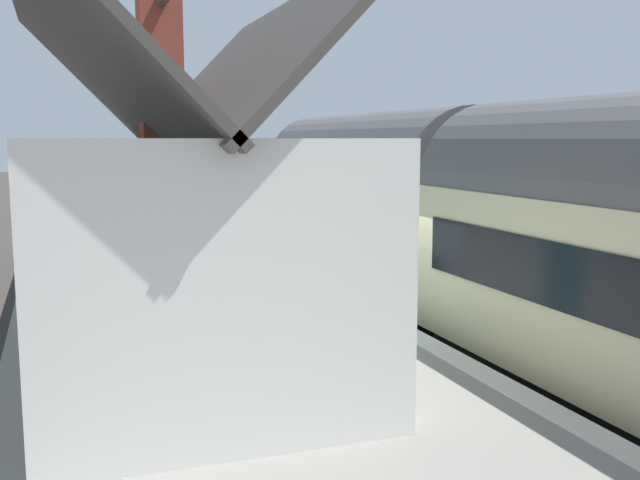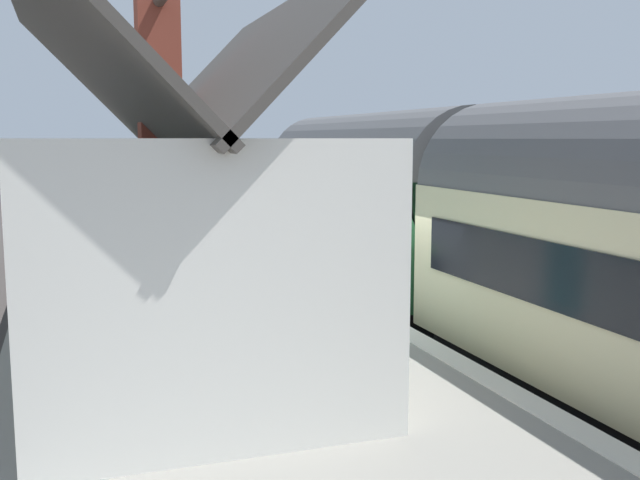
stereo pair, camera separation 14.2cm
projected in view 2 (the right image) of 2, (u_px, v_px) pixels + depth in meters
The scene contains 13 objects.
ground_plane at pixel (447, 367), 12.09m from camera, with size 160.00×160.00×0.00m, color #383330.
platform at pixel (214, 364), 10.78m from camera, with size 32.00×5.73×0.91m, color gray.
platform_edge_coping at pixel (382, 319), 11.58m from camera, with size 32.00×0.36×0.02m, color beige.
rail_near at pixel (531, 354), 12.60m from camera, with size 52.00×0.08×0.14m, color gray.
rail_far at pixel (457, 362), 12.14m from camera, with size 52.00×0.08×0.14m, color gray.
train at pixel (476, 227), 12.76m from camera, with size 17.61×2.73×4.32m.
station_building at pixel (173, 236), 9.39m from camera, with size 7.14×3.72×5.83m.
bench_platform_end at pixel (198, 231), 18.74m from camera, with size 1.40×0.43×0.88m.
bench_by_lamp at pixel (218, 247), 15.97m from camera, with size 1.42×0.48×0.88m.
planter_corner_building at pixel (208, 217), 22.19m from camera, with size 0.67×0.67×0.91m.
planter_edge_far at pixel (96, 255), 15.41m from camera, with size 0.50×0.50×0.75m.
planter_bench_left at pixel (252, 268), 14.54m from camera, with size 0.83×0.32×0.58m.
planter_by_door at pixel (206, 247), 17.49m from camera, with size 0.96×0.32×0.56m.
Camera 2 is at (-10.37, 5.79, 3.74)m, focal length 41.27 mm.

